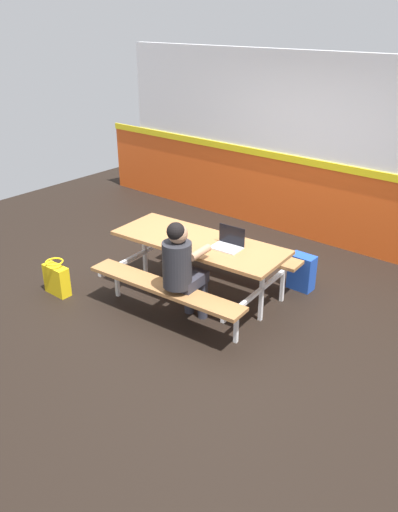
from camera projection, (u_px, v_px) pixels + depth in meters
ground_plane at (201, 300)px, 6.01m from camera, size 10.00×10.00×0.02m
accent_backdrop at (312, 154)px, 7.16m from camera, size 8.00×0.14×2.60m
picnic_table_main at (199, 254)px, 5.78m from camera, size 2.05×1.69×0.74m
student_nearer at (182, 266)px, 5.22m from camera, size 0.38×0.53×1.21m
laptop_silver at (228, 243)px, 5.53m from camera, size 0.34×0.24×0.22m
backpack_dark at (302, 272)px, 6.16m from camera, size 0.30×0.22×0.44m
tote_bag_bright at (57, 279)px, 6.05m from camera, size 0.34×0.21×0.43m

